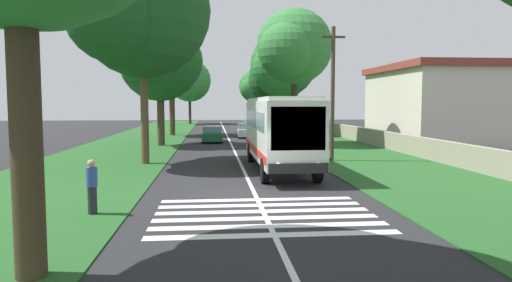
% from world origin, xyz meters
% --- Properties ---
extents(ground, '(160.00, 160.00, 0.00)m').
position_xyz_m(ground, '(0.00, 0.00, 0.00)').
color(ground, '#262628').
extents(grass_verge_left, '(120.00, 8.00, 0.04)m').
position_xyz_m(grass_verge_left, '(15.00, 8.20, 0.02)').
color(grass_verge_left, '#235623').
rests_on(grass_verge_left, ground).
extents(grass_verge_right, '(120.00, 8.00, 0.04)m').
position_xyz_m(grass_verge_right, '(15.00, -8.20, 0.02)').
color(grass_verge_right, '#235623').
rests_on(grass_verge_right, ground).
extents(centre_line, '(110.00, 0.16, 0.01)m').
position_xyz_m(centre_line, '(15.00, 0.00, 0.00)').
color(centre_line, silver).
rests_on(centre_line, ground).
extents(coach_bus, '(11.16, 2.62, 3.73)m').
position_xyz_m(coach_bus, '(6.95, -1.80, 2.15)').
color(coach_bus, silver).
rests_on(coach_bus, ground).
extents(zebra_crossing, '(4.95, 6.80, 0.01)m').
position_xyz_m(zebra_crossing, '(-2.61, 0.00, 0.00)').
color(zebra_crossing, silver).
rests_on(zebra_crossing, ground).
extents(trailing_car_0, '(4.30, 1.78, 1.43)m').
position_xyz_m(trailing_car_0, '(24.84, 1.60, 0.67)').
color(trailing_car_0, '#145933').
rests_on(trailing_car_0, ground).
extents(trailing_car_1, '(4.30, 1.78, 1.43)m').
position_xyz_m(trailing_car_1, '(30.13, -1.81, 0.67)').
color(trailing_car_1, silver).
rests_on(trailing_car_1, ground).
extents(roadside_tree_left_1, '(8.56, 6.99, 10.64)m').
position_xyz_m(roadside_tree_left_1, '(60.96, 5.45, 6.98)').
color(roadside_tree_left_1, '#3D2D1E').
rests_on(roadside_tree_left_1, grass_verge_left).
extents(roadside_tree_left_2, '(9.17, 7.52, 12.33)m').
position_xyz_m(roadside_tree_left_2, '(10.03, 5.61, 8.39)').
color(roadside_tree_left_2, brown).
rests_on(roadside_tree_left_2, grass_verge_left).
extents(roadside_tree_left_3, '(7.87, 6.56, 10.12)m').
position_xyz_m(roadside_tree_left_3, '(21.68, 5.85, 6.69)').
color(roadside_tree_left_3, '#4C3826').
rests_on(roadside_tree_left_3, grass_verge_left).
extents(roadside_tree_left_4, '(7.99, 6.70, 11.21)m').
position_xyz_m(roadside_tree_left_4, '(33.64, 6.07, 7.72)').
color(roadside_tree_left_4, '#4C3826').
rests_on(roadside_tree_left_4, grass_verge_left).
extents(roadside_tree_right_0, '(8.87, 7.01, 9.96)m').
position_xyz_m(roadside_tree_right_0, '(40.58, -6.10, 6.34)').
color(roadside_tree_right_0, brown).
rests_on(roadside_tree_right_0, grass_verge_right).
extents(roadside_tree_right_1, '(6.48, 5.47, 8.96)m').
position_xyz_m(roadside_tree_right_1, '(60.54, -5.48, 6.11)').
color(roadside_tree_right_1, '#3D2D1E').
rests_on(roadside_tree_right_1, grass_verge_right).
extents(roadside_tree_right_2, '(7.82, 6.20, 11.10)m').
position_xyz_m(roadside_tree_right_2, '(21.24, -4.95, 7.84)').
color(roadside_tree_right_2, '#3D2D1E').
rests_on(roadside_tree_right_2, grass_verge_right).
extents(roadside_tree_right_3, '(8.99, 7.16, 11.19)m').
position_xyz_m(roadside_tree_right_3, '(34.05, -5.95, 7.43)').
color(roadside_tree_right_3, '#3D2D1E').
rests_on(roadside_tree_right_3, grass_verge_right).
extents(utility_pole, '(0.24, 1.40, 7.88)m').
position_xyz_m(utility_pole, '(10.35, -5.51, 4.12)').
color(utility_pole, '#473828').
rests_on(utility_pole, grass_verge_right).
extents(roadside_wall, '(70.00, 0.40, 1.28)m').
position_xyz_m(roadside_wall, '(20.00, -11.60, 0.68)').
color(roadside_wall, '#9E937F').
rests_on(roadside_wall, grass_verge_right).
extents(roadside_building, '(12.87, 9.37, 6.67)m').
position_xyz_m(roadside_building, '(21.30, -17.63, 3.36)').
color(roadside_building, beige).
rests_on(roadside_building, ground).
extents(pedestrian, '(0.34, 0.34, 1.69)m').
position_xyz_m(pedestrian, '(-2.15, 5.30, 0.91)').
color(pedestrian, '#26262D').
rests_on(pedestrian, grass_verge_left).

